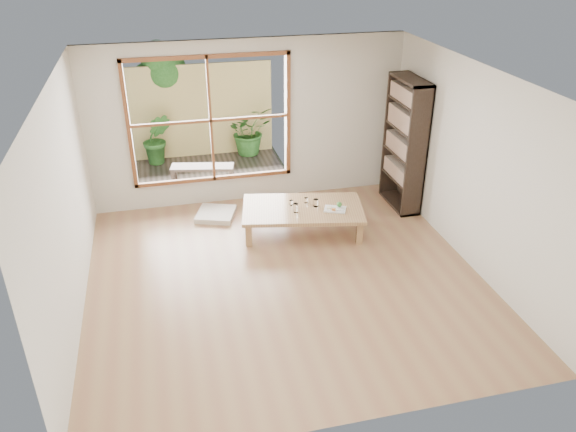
# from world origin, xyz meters

# --- Properties ---
(ground) EXTENTS (5.00, 5.00, 0.00)m
(ground) POSITION_xyz_m (0.00, 0.00, 0.00)
(ground) COLOR #9E794F
(ground) RESTS_ON ground
(low_table) EXTENTS (1.92, 1.32, 0.38)m
(low_table) POSITION_xyz_m (0.55, 1.15, 0.34)
(low_table) COLOR #A88551
(low_table) RESTS_ON ground
(floor_cushion) EXTENTS (0.72, 0.72, 0.08)m
(floor_cushion) POSITION_xyz_m (-0.66, 1.90, 0.04)
(floor_cushion) COLOR beige
(floor_cushion) RESTS_ON ground
(bookshelf) EXTENTS (0.33, 0.93, 2.07)m
(bookshelf) POSITION_xyz_m (2.31, 1.64, 1.04)
(bookshelf) COLOR #30221A
(bookshelf) RESTS_ON ground
(glass_tall) EXTENTS (0.07, 0.07, 0.14)m
(glass_tall) POSITION_xyz_m (0.41, 1.03, 0.45)
(glass_tall) COLOR silver
(glass_tall) RESTS_ON low_table
(glass_mid) EXTENTS (0.08, 0.08, 0.11)m
(glass_mid) POSITION_xyz_m (0.74, 1.15, 0.44)
(glass_mid) COLOR silver
(glass_mid) RESTS_ON low_table
(glass_short) EXTENTS (0.06, 0.06, 0.08)m
(glass_short) POSITION_xyz_m (0.64, 1.29, 0.42)
(glass_short) COLOR silver
(glass_short) RESTS_ON low_table
(glass_small) EXTENTS (0.06, 0.06, 0.07)m
(glass_small) POSITION_xyz_m (0.40, 1.27, 0.42)
(glass_small) COLOR silver
(glass_small) RESTS_ON low_table
(food_tray) EXTENTS (0.37, 0.33, 0.10)m
(food_tray) POSITION_xyz_m (1.00, 0.97, 0.41)
(food_tray) COLOR white
(food_tray) RESTS_ON low_table
(deck) EXTENTS (2.80, 2.00, 0.05)m
(deck) POSITION_xyz_m (-0.60, 3.56, 0.00)
(deck) COLOR #382F29
(deck) RESTS_ON ground
(garden_bench) EXTENTS (1.12, 0.53, 0.34)m
(garden_bench) POSITION_xyz_m (-0.73, 3.13, 0.31)
(garden_bench) COLOR #30221A
(garden_bench) RESTS_ON deck
(bamboo_fence) EXTENTS (2.80, 0.06, 1.80)m
(bamboo_fence) POSITION_xyz_m (-0.60, 4.56, 0.90)
(bamboo_fence) COLOR tan
(bamboo_fence) RESTS_ON ground
(shrub_right) EXTENTS (1.03, 0.96, 0.96)m
(shrub_right) POSITION_xyz_m (0.32, 4.40, 0.50)
(shrub_right) COLOR #2D6124
(shrub_right) RESTS_ON deck
(shrub_left) EXTENTS (0.56, 0.46, 0.97)m
(shrub_left) POSITION_xyz_m (-1.44, 4.30, 0.51)
(shrub_left) COLOR #2D6124
(shrub_left) RESTS_ON deck
(garden_tree) EXTENTS (1.04, 0.85, 2.22)m
(garden_tree) POSITION_xyz_m (-1.28, 4.86, 1.63)
(garden_tree) COLOR #4C3D2D
(garden_tree) RESTS_ON ground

